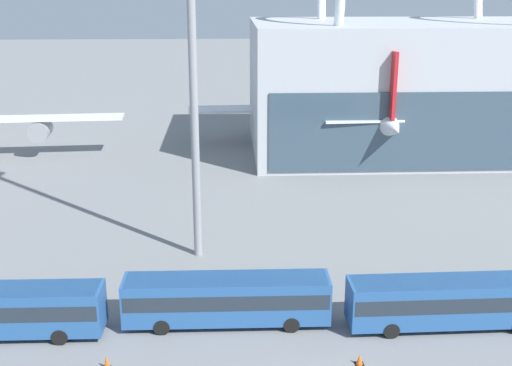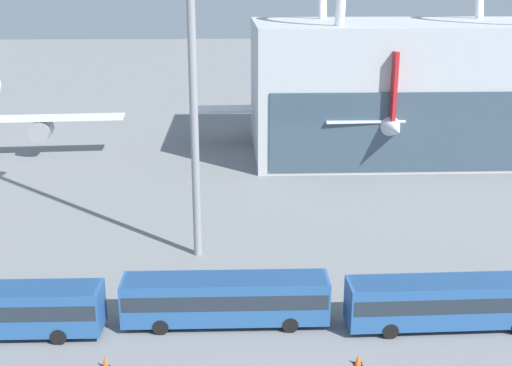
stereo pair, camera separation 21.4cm
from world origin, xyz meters
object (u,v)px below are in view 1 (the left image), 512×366
airliner_at_gate_far (352,99)px  shuttle_bus_2 (451,300)px  floodlight_mast (191,19)px  traffic_cone_2 (360,360)px  traffic_cone_1 (107,362)px  shuttle_bus_1 (227,297)px

airliner_at_gate_far → shuttle_bus_2: airliner_at_gate_far is taller
shuttle_bus_2 → floodlight_mast: 26.03m
floodlight_mast → traffic_cone_2: size_ratio=50.43×
traffic_cone_1 → airliner_at_gate_far: bearing=66.3°
shuttle_bus_1 → floodlight_mast: floodlight_mast is taller
floodlight_mast → traffic_cone_2: floodlight_mast is taller
floodlight_mast → shuttle_bus_2: bearing=-36.1°
shuttle_bus_2 → floodlight_mast: (-16.32, 11.90, 16.42)m
shuttle_bus_1 → floodlight_mast: 19.88m
airliner_at_gate_far → floodlight_mast: bearing=150.3°
traffic_cone_1 → traffic_cone_2: traffic_cone_1 is taller
airliner_at_gate_far → traffic_cone_2: size_ratio=69.55×
shuttle_bus_1 → traffic_cone_1: 8.36m
shuttle_bus_1 → airliner_at_gate_far: bearing=71.5°
shuttle_bus_1 → shuttle_bus_2: 14.07m
traffic_cone_1 → traffic_cone_2: size_ratio=1.28×
shuttle_bus_1 → traffic_cone_2: shuttle_bus_1 is taller
airliner_at_gate_far → traffic_cone_2: 55.64m
airliner_at_gate_far → traffic_cone_2: bearing=167.0°
shuttle_bus_1 → traffic_cone_2: size_ratio=20.31×
airliner_at_gate_far → shuttle_bus_1: (-17.09, -49.66, -3.68)m
shuttle_bus_1 → traffic_cone_1: size_ratio=15.81×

